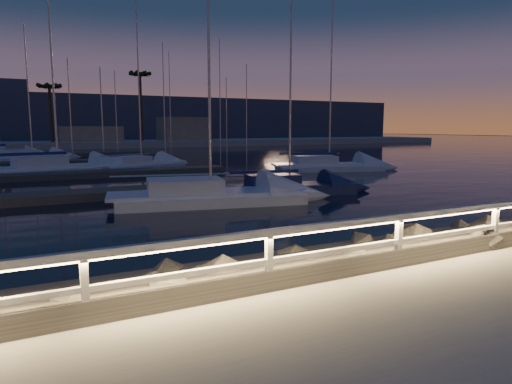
% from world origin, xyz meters
% --- Properties ---
extents(ground, '(400.00, 400.00, 0.00)m').
position_xyz_m(ground, '(0.00, 0.00, 0.00)').
color(ground, '#B0AB9F').
rests_on(ground, ground).
extents(harbor_water, '(400.00, 440.00, 0.60)m').
position_xyz_m(harbor_water, '(0.00, 31.22, -0.97)').
color(harbor_water, black).
rests_on(harbor_water, ground).
extents(guard_rail, '(44.11, 0.12, 1.06)m').
position_xyz_m(guard_rail, '(-0.07, -0.00, 0.77)').
color(guard_rail, silver).
rests_on(guard_rail, ground).
extents(riprap, '(25.82, 3.24, 1.45)m').
position_xyz_m(riprap, '(-0.80, 1.15, -0.14)').
color(riprap, '#666158').
rests_on(riprap, ground).
extents(floating_docks, '(22.00, 36.00, 0.40)m').
position_xyz_m(floating_docks, '(0.00, 32.50, -0.40)').
color(floating_docks, '#635B52').
rests_on(floating_docks, ground).
extents(far_shore, '(160.00, 14.00, 5.20)m').
position_xyz_m(far_shore, '(-0.12, 74.05, 0.29)').
color(far_shore, '#B0AB9F').
rests_on(far_shore, ground).
extents(palm_center, '(3.00, 3.00, 9.70)m').
position_xyz_m(palm_center, '(2.00, 73.00, 8.78)').
color(palm_center, '#43301F').
rests_on(palm_center, ground).
extents(palm_right, '(3.00, 3.00, 12.20)m').
position_xyz_m(palm_right, '(16.00, 72.00, 11.03)').
color(palm_right, '#43301F').
rests_on(palm_right, ground).
extents(sailboat_c, '(7.31, 3.45, 11.97)m').
position_xyz_m(sailboat_c, '(9.21, 13.06, -0.21)').
color(sailboat_c, '#1B234F').
rests_on(sailboat_c, ground).
extents(sailboat_d, '(9.12, 4.30, 14.89)m').
position_xyz_m(sailboat_d, '(4.45, 12.05, -0.17)').
color(sailboat_d, white).
rests_on(sailboat_d, ground).
extents(sailboat_g, '(9.79, 4.46, 16.05)m').
position_xyz_m(sailboat_g, '(-0.57, 29.16, -0.12)').
color(sailboat_g, white).
rests_on(sailboat_g, ground).
extents(sailboat_h, '(9.12, 5.17, 14.89)m').
position_xyz_m(sailboat_h, '(18.52, 22.43, -0.17)').
color(sailboat_h, white).
rests_on(sailboat_h, ground).
extents(sailboat_k, '(8.15, 4.93, 13.42)m').
position_xyz_m(sailboat_k, '(-1.81, 44.63, -0.18)').
color(sailboat_k, white).
rests_on(sailboat_k, ground).
extents(sailboat_l, '(8.17, 5.32, 13.52)m').
position_xyz_m(sailboat_l, '(5.83, 30.46, -0.19)').
color(sailboat_l, white).
rests_on(sailboat_l, ground).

